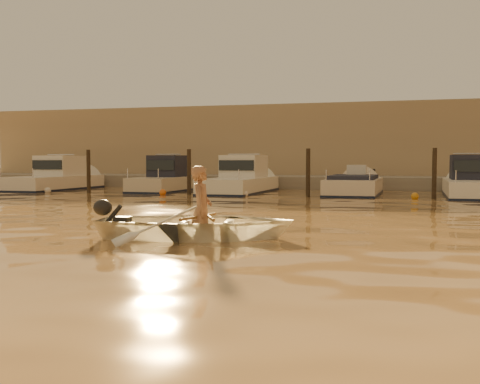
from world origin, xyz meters
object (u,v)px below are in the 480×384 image
(moored_boat_0, at_px, (54,177))
(moored_boat_4, at_px, (476,181))
(moored_boat_2, at_px, (240,179))
(moored_boat_3, at_px, (354,189))
(moored_boat_1, at_px, (164,178))
(person, at_px, (202,210))
(waterfront_building, at_px, (349,146))
(dinghy, at_px, (197,224))

(moored_boat_0, distance_m, moored_boat_4, 20.32)
(moored_boat_2, distance_m, moored_boat_3, 5.30)
(moored_boat_1, distance_m, moored_boat_2, 3.85)
(moored_boat_0, bearing_deg, moored_boat_4, 0.00)
(person, xyz_separation_m, waterfront_building, (-0.13, 26.91, 1.84))
(waterfront_building, bearing_deg, person, -89.72)
(moored_boat_0, xyz_separation_m, moored_boat_3, (15.30, 0.00, -0.40))
(moored_boat_3, bearing_deg, dinghy, -95.18)
(moored_boat_0, relative_size, moored_boat_4, 0.97)
(moored_boat_0, xyz_separation_m, waterfront_building, (13.82, 11.00, 1.77))
(dinghy, distance_m, person, 0.30)
(moored_boat_1, distance_m, moored_boat_4, 14.16)
(person, relative_size, moored_boat_1, 0.30)
(moored_boat_2, bearing_deg, dinghy, -76.46)
(moored_boat_2, height_order, waterfront_building, waterfront_building)
(person, relative_size, moored_boat_2, 0.23)
(person, xyz_separation_m, moored_boat_3, (1.35, 15.91, -0.33))
(dinghy, bearing_deg, moored_boat_4, -33.98)
(dinghy, relative_size, waterfront_building, 0.08)
(moored_boat_0, bearing_deg, moored_boat_1, 0.00)
(moored_boat_0, distance_m, waterfront_building, 17.75)
(person, bearing_deg, moored_boat_1, 14.19)
(moored_boat_1, xyz_separation_m, moored_boat_4, (14.16, 0.00, 0.00))
(moored_boat_2, relative_size, moored_boat_3, 1.18)
(waterfront_building, bearing_deg, moored_boat_2, -109.06)
(moored_boat_3, bearing_deg, moored_boat_1, 180.00)
(dinghy, xyz_separation_m, moored_boat_3, (1.44, 15.93, -0.05))
(waterfront_building, bearing_deg, moored_boat_0, -141.47)
(dinghy, xyz_separation_m, waterfront_building, (-0.04, 26.93, 2.12))
(dinghy, height_order, moored_boat_2, moored_boat_2)
(person, height_order, moored_boat_1, moored_boat_1)
(moored_boat_2, xyz_separation_m, moored_boat_3, (5.28, 0.00, -0.40))
(dinghy, relative_size, person, 2.22)
(moored_boat_2, relative_size, waterfront_building, 0.16)
(dinghy, distance_m, moored_boat_1, 17.69)
(person, distance_m, moored_boat_0, 21.16)
(person, xyz_separation_m, moored_boat_1, (-7.78, 15.91, 0.07))
(moored_boat_3, height_order, moored_boat_4, moored_boat_4)
(dinghy, bearing_deg, moored_boat_3, -17.06)
(moored_boat_4, bearing_deg, moored_boat_2, 180.00)
(moored_boat_0, height_order, waterfront_building, waterfront_building)
(moored_boat_3, bearing_deg, moored_boat_0, 180.00)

